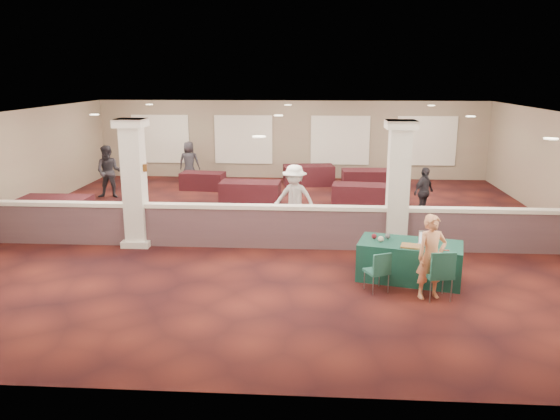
# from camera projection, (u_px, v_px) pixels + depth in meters

# --- Properties ---
(ground) EXTENTS (16.00, 16.00, 0.00)m
(ground) POSITION_uv_depth(u_px,v_px,m) (278.00, 231.00, 15.21)
(ground) COLOR #4B1912
(ground) RESTS_ON ground
(wall_back) EXTENTS (16.00, 0.04, 3.20)m
(wall_back) POSITION_uv_depth(u_px,v_px,m) (292.00, 140.00, 22.57)
(wall_back) COLOR #866F5D
(wall_back) RESTS_ON ground
(wall_front) EXTENTS (16.00, 0.04, 3.20)m
(wall_front) POSITION_uv_depth(u_px,v_px,m) (237.00, 285.00, 7.08)
(wall_front) COLOR #866F5D
(wall_front) RESTS_ON ground
(ceiling) EXTENTS (16.00, 16.00, 0.02)m
(ceiling) POSITION_uv_depth(u_px,v_px,m) (278.00, 115.00, 14.44)
(ceiling) COLOR white
(ceiling) RESTS_ON wall_back
(partition_wall) EXTENTS (15.60, 0.28, 1.10)m
(partition_wall) POSITION_uv_depth(u_px,v_px,m) (274.00, 226.00, 13.62)
(partition_wall) COLOR #553941
(partition_wall) RESTS_ON ground
(column_left) EXTENTS (0.72, 0.72, 3.20)m
(column_left) POSITION_uv_depth(u_px,v_px,m) (134.00, 182.00, 13.59)
(column_left) COLOR silver
(column_left) RESTS_ON ground
(column_right) EXTENTS (0.72, 0.72, 3.20)m
(column_right) POSITION_uv_depth(u_px,v_px,m) (398.00, 185.00, 13.18)
(column_right) COLOR silver
(column_right) RESTS_ON ground
(sconce_left) EXTENTS (0.12, 0.12, 0.18)m
(sconce_left) POSITION_uv_depth(u_px,v_px,m) (122.00, 168.00, 13.52)
(sconce_left) COLOR brown
(sconce_left) RESTS_ON column_left
(sconce_right) EXTENTS (0.12, 0.12, 0.18)m
(sconce_right) POSITION_uv_depth(u_px,v_px,m) (145.00, 168.00, 13.48)
(sconce_right) COLOR brown
(sconce_right) RESTS_ON column_left
(near_table) EXTENTS (2.31, 1.54, 0.81)m
(near_table) POSITION_uv_depth(u_px,v_px,m) (409.00, 261.00, 11.55)
(near_table) COLOR #103C32
(near_table) RESTS_ON ground
(conf_chair_main) EXTENTS (0.58, 0.58, 1.00)m
(conf_chair_main) POSITION_uv_depth(u_px,v_px,m) (440.00, 271.00, 10.43)
(conf_chair_main) COLOR #205D50
(conf_chair_main) RESTS_ON ground
(conf_chair_side) EXTENTS (0.56, 0.56, 0.84)m
(conf_chair_side) POSITION_uv_depth(u_px,v_px,m) (379.00, 269.00, 10.83)
(conf_chair_side) COLOR #205D50
(conf_chair_side) RESTS_ON ground
(woman) EXTENTS (0.69, 0.56, 1.67)m
(woman) POSITION_uv_depth(u_px,v_px,m) (431.00, 257.00, 10.50)
(woman) COLOR #E79564
(woman) RESTS_ON ground
(far_table_front_left) EXTENTS (1.98, 0.99, 0.80)m
(far_table_front_left) POSITION_uv_depth(u_px,v_px,m) (56.00, 211.00, 15.82)
(far_table_front_left) COLOR black
(far_table_front_left) RESTS_ON ground
(far_table_front_center) EXTENTS (2.00, 1.07, 0.79)m
(far_table_front_center) POSITION_uv_depth(u_px,v_px,m) (250.00, 193.00, 18.09)
(far_table_front_center) COLOR black
(far_table_front_center) RESTS_ON ground
(far_table_front_right) EXTENTS (1.94, 1.12, 0.75)m
(far_table_front_right) POSITION_uv_depth(u_px,v_px,m) (361.00, 196.00, 17.87)
(far_table_front_right) COLOR black
(far_table_front_right) RESTS_ON ground
(far_table_back_left) EXTENTS (1.69, 0.98, 0.66)m
(far_table_back_left) POSITION_uv_depth(u_px,v_px,m) (203.00, 181.00, 20.58)
(far_table_back_left) COLOR black
(far_table_back_left) RESTS_ON ground
(far_table_back_center) EXTENTS (2.06, 1.25, 0.78)m
(far_table_back_center) POSITION_uv_depth(u_px,v_px,m) (309.00, 175.00, 21.36)
(far_table_back_center) COLOR black
(far_table_back_center) RESTS_ON ground
(far_table_back_right) EXTENTS (2.03, 1.07, 0.81)m
(far_table_back_right) POSITION_uv_depth(u_px,v_px,m) (369.00, 181.00, 20.25)
(far_table_back_right) COLOR black
(far_table_back_right) RESTS_ON ground
(attendee_a) EXTENTS (0.92, 0.55, 1.84)m
(attendee_a) POSITION_uv_depth(u_px,v_px,m) (109.00, 172.00, 19.10)
(attendee_a) COLOR black
(attendee_a) RESTS_ON ground
(attendee_b) EXTENTS (1.30, 0.85, 1.86)m
(attendee_b) POSITION_uv_depth(u_px,v_px,m) (294.00, 199.00, 14.96)
(attendee_b) COLOR beige
(attendee_b) RESTS_ON ground
(attendee_c) EXTENTS (0.94, 0.94, 1.53)m
(attendee_c) POSITION_uv_depth(u_px,v_px,m) (424.00, 192.00, 16.55)
(attendee_c) COLOR black
(attendee_c) RESTS_ON ground
(attendee_d) EXTENTS (0.83, 0.46, 1.68)m
(attendee_d) POSITION_uv_depth(u_px,v_px,m) (189.00, 162.00, 21.63)
(attendee_d) COLOR black
(attendee_d) RESTS_ON ground
(laptop_base) EXTENTS (0.42, 0.34, 0.02)m
(laptop_base) POSITION_uv_depth(u_px,v_px,m) (427.00, 245.00, 11.30)
(laptop_base) COLOR silver
(laptop_base) RESTS_ON near_table
(laptop_screen) EXTENTS (0.36, 0.10, 0.24)m
(laptop_screen) POSITION_uv_depth(u_px,v_px,m) (428.00, 237.00, 11.38)
(laptop_screen) COLOR silver
(laptop_screen) RESTS_ON near_table
(screen_glow) EXTENTS (0.32, 0.09, 0.21)m
(screen_glow) POSITION_uv_depth(u_px,v_px,m) (428.00, 238.00, 11.38)
(screen_glow) COLOR silver
(screen_glow) RESTS_ON near_table
(knitting) EXTENTS (0.51, 0.43, 0.03)m
(knitting) POSITION_uv_depth(u_px,v_px,m) (412.00, 246.00, 11.17)
(knitting) COLOR orange
(knitting) RESTS_ON near_table
(yarn_cream) EXTENTS (0.12, 0.12, 0.12)m
(yarn_cream) POSITION_uv_depth(u_px,v_px,m) (381.00, 239.00, 11.52)
(yarn_cream) COLOR beige
(yarn_cream) RESTS_ON near_table
(yarn_red) EXTENTS (0.11, 0.11, 0.11)m
(yarn_red) POSITION_uv_depth(u_px,v_px,m) (374.00, 236.00, 11.72)
(yarn_red) COLOR maroon
(yarn_red) RESTS_ON near_table
(yarn_grey) EXTENTS (0.12, 0.12, 0.12)m
(yarn_grey) POSITION_uv_depth(u_px,v_px,m) (388.00, 236.00, 11.71)
(yarn_grey) COLOR #4A4B4F
(yarn_grey) RESTS_ON near_table
(scissors) EXTENTS (0.14, 0.07, 0.01)m
(scissors) POSITION_uv_depth(u_px,v_px,m) (446.00, 250.00, 10.94)
(scissors) COLOR red
(scissors) RESTS_ON near_table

